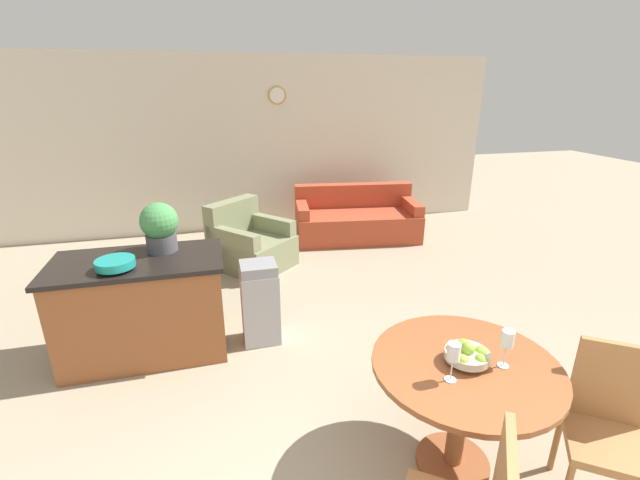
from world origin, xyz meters
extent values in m
cube|color=beige|center=(0.00, 6.03, 1.35)|extent=(8.00, 0.06, 2.70)
cylinder|color=tan|center=(0.41, 5.99, 2.10)|extent=(0.28, 0.02, 0.28)
cylinder|color=white|center=(0.41, 5.98, 2.10)|extent=(0.23, 0.01, 0.23)
cylinder|color=brown|center=(0.65, 0.91, 0.02)|extent=(0.45, 0.45, 0.04)
cylinder|color=brown|center=(0.65, 0.91, 0.39)|extent=(0.11, 0.11, 0.69)
cylinder|color=brown|center=(0.65, 0.91, 0.75)|extent=(1.07, 1.07, 0.03)
cylinder|color=#9E6B3D|center=(1.55, 0.51, 0.21)|extent=(0.04, 0.04, 0.42)
cylinder|color=#9E6B3D|center=(1.23, 0.73, 0.21)|extent=(0.04, 0.04, 0.42)
cube|color=#9E6B3D|center=(1.28, 0.46, 0.44)|extent=(0.59, 0.59, 0.05)
cube|color=#9E6B3D|center=(1.39, 0.62, 0.71)|extent=(0.34, 0.26, 0.49)
cylinder|color=#B7B29E|center=(0.65, 0.91, 0.78)|extent=(0.10, 0.10, 0.03)
cylinder|color=#B7B29E|center=(0.65, 0.91, 0.82)|extent=(0.25, 0.25, 0.05)
sphere|color=#8CB738|center=(0.74, 0.90, 0.83)|extent=(0.08, 0.08, 0.08)
sphere|color=#8CB738|center=(0.68, 0.99, 0.83)|extent=(0.08, 0.08, 0.08)
sphere|color=#8CB738|center=(0.58, 0.96, 0.83)|extent=(0.08, 0.08, 0.08)
sphere|color=#8CB738|center=(0.59, 0.85, 0.83)|extent=(0.08, 0.08, 0.08)
sphere|color=#8CB738|center=(0.69, 0.83, 0.83)|extent=(0.08, 0.08, 0.08)
sphere|color=#8CB738|center=(0.65, 0.91, 0.86)|extent=(0.08, 0.08, 0.08)
cylinder|color=silver|center=(0.48, 0.80, 0.77)|extent=(0.06, 0.06, 0.01)
cylinder|color=silver|center=(0.48, 0.80, 0.83)|extent=(0.01, 0.01, 0.13)
cylinder|color=silver|center=(0.48, 0.80, 0.95)|extent=(0.07, 0.07, 0.10)
cylinder|color=silver|center=(0.84, 0.83, 0.77)|extent=(0.06, 0.06, 0.01)
cylinder|color=silver|center=(0.84, 0.83, 0.83)|extent=(0.01, 0.01, 0.13)
cylinder|color=silver|center=(0.84, 0.83, 0.95)|extent=(0.07, 0.07, 0.10)
cube|color=brown|center=(-1.34, 2.68, 0.43)|extent=(1.33, 0.69, 0.85)
cube|color=black|center=(-1.34, 2.68, 0.87)|extent=(1.39, 0.75, 0.04)
cylinder|color=teal|center=(-1.46, 2.50, 0.91)|extent=(0.10, 0.10, 0.02)
cylinder|color=teal|center=(-1.46, 2.50, 0.95)|extent=(0.30, 0.30, 0.06)
cylinder|color=#4C4C51|center=(-1.14, 2.84, 0.97)|extent=(0.26, 0.26, 0.15)
sphere|color=#478E4C|center=(-1.14, 2.84, 1.16)|extent=(0.32, 0.32, 0.32)
cube|color=#9E9EA3|center=(-0.34, 2.62, 0.34)|extent=(0.33, 0.30, 0.68)
cube|color=gray|center=(-0.34, 2.62, 0.73)|extent=(0.32, 0.29, 0.09)
cube|color=#B24228|center=(1.44, 5.08, 0.21)|extent=(1.95, 1.13, 0.42)
cube|color=#B24228|center=(1.49, 5.42, 0.60)|extent=(1.86, 0.44, 0.36)
cube|color=#B24228|center=(0.60, 5.19, 0.29)|extent=(0.27, 0.83, 0.58)
cube|color=#B24228|center=(2.28, 4.97, 0.29)|extent=(0.27, 0.83, 0.58)
cube|color=#7A7F5B|center=(-0.23, 4.37, 0.20)|extent=(1.19, 1.20, 0.40)
cube|color=#7A7F5B|center=(-0.45, 4.63, 0.62)|extent=(0.74, 0.68, 0.44)
cube|color=#7A7F5B|center=(-0.49, 4.14, 0.30)|extent=(0.63, 0.70, 0.60)
cube|color=#7A7F5B|center=(0.03, 4.59, 0.30)|extent=(0.63, 0.70, 0.60)
camera|label=1|loc=(-0.67, -0.87, 2.27)|focal=24.00mm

